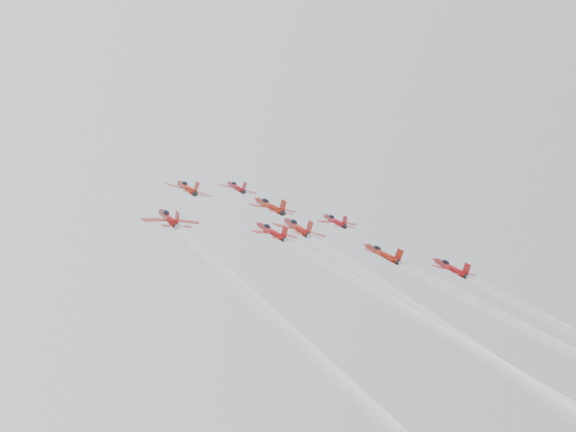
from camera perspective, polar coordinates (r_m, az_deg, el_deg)
jet_lead at (r=180.41m, az=-3.72°, el=2.07°), size 9.25×11.71×7.90m
jet_row2_left at (r=158.12m, az=-7.21°, el=2.01°), size 9.85×12.47×8.42m
jet_row2_center at (r=163.52m, az=-1.32°, el=0.75°), size 10.62×13.44×9.07m
jet_row2_right at (r=167.99m, az=3.34°, el=-0.33°), size 8.91×11.28×7.61m
jet_center at (r=102.31m, az=12.71°, el=-7.79°), size 10.48×96.85×62.22m
jet_rear_farleft at (r=80.86m, az=-0.04°, el=-7.37°), size 8.91×82.32×52.89m
jet_rear_left at (r=97.14m, az=8.38°, el=-7.16°), size 8.50×78.49×50.43m
jet_rear_right at (r=107.70m, az=19.12°, el=-9.10°), size 9.28×85.78×55.10m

